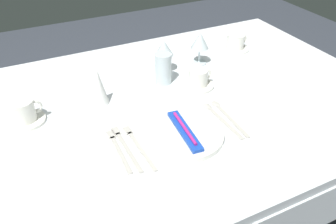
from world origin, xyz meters
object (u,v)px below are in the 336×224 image
(wine_glass_left, at_px, (200,42))
(napkin_folded, at_px, (99,86))
(dinner_plate, at_px, (184,134))
(fork_salad, at_px, (118,149))
(fork_outer, at_px, (138,146))
(spoon_soup, at_px, (218,116))
(spoon_dessert, at_px, (225,114))
(coffee_cup_left, at_px, (236,41))
(wine_glass_centre, at_px, (164,49))
(fork_inner, at_px, (125,147))
(drink_tumbler, at_px, (163,71))
(toothbrush_package, at_px, (185,130))
(coffee_cup_far, at_px, (24,110))
(coffee_cup_right, at_px, (199,77))

(wine_glass_left, relative_size, napkin_folded, 1.01)
(dinner_plate, bearing_deg, fork_salad, 171.15)
(fork_outer, relative_size, wine_glass_left, 1.62)
(spoon_soup, relative_size, spoon_dessert, 1.00)
(coffee_cup_left, xyz_separation_m, napkin_folded, (-0.70, -0.16, 0.03))
(coffee_cup_left, xyz_separation_m, wine_glass_left, (-0.22, -0.04, 0.06))
(wine_glass_centre, bearing_deg, fork_outer, -124.88)
(fork_inner, distance_m, spoon_soup, 0.34)
(spoon_soup, height_order, drink_tumbler, drink_tumbler)
(coffee_cup_left, height_order, drink_tumbler, drink_tumbler)
(fork_inner, xyz_separation_m, drink_tumbler, (0.27, 0.30, 0.05))
(dinner_plate, xyz_separation_m, fork_salad, (-0.21, 0.03, -0.01))
(wine_glass_centre, xyz_separation_m, napkin_folded, (-0.31, -0.12, -0.03))
(fork_inner, distance_m, napkin_folded, 0.28)
(spoon_soup, bearing_deg, toothbrush_package, -163.91)
(fork_salad, height_order, coffee_cup_left, coffee_cup_left)
(fork_inner, relative_size, wine_glass_centre, 1.68)
(dinner_plate, height_order, fork_salad, dinner_plate)
(spoon_dessert, height_order, wine_glass_left, wine_glass_left)
(coffee_cup_far, relative_size, wine_glass_centre, 0.73)
(toothbrush_package, relative_size, drink_tumbler, 1.70)
(toothbrush_package, height_order, napkin_folded, napkin_folded)
(fork_inner, bearing_deg, drink_tumbler, 48.09)
(dinner_plate, height_order, wine_glass_centre, wine_glass_centre)
(coffee_cup_right, xyz_separation_m, drink_tumbler, (-0.11, 0.09, 0.01))
(toothbrush_package, xyz_separation_m, spoon_soup, (0.15, 0.04, -0.02))
(toothbrush_package, distance_m, fork_inner, 0.19)
(coffee_cup_right, bearing_deg, fork_inner, -150.42)
(toothbrush_package, bearing_deg, spoon_soup, 16.09)
(fork_outer, relative_size, drink_tumbler, 1.84)
(toothbrush_package, distance_m, coffee_cup_right, 0.32)
(fork_inner, bearing_deg, coffee_cup_left, 31.46)
(fork_salad, relative_size, napkin_folded, 1.49)
(coffee_cup_left, bearing_deg, wine_glass_centre, -173.81)
(spoon_soup, distance_m, napkin_folded, 0.43)
(fork_outer, bearing_deg, drink_tumbler, 53.33)
(drink_tumbler, relative_size, napkin_folded, 0.88)
(wine_glass_left, height_order, drink_tumbler, wine_glass_left)
(dinner_plate, relative_size, fork_outer, 1.10)
(fork_inner, height_order, spoon_soup, spoon_soup)
(fork_salad, distance_m, coffee_cup_right, 0.46)
(fork_salad, bearing_deg, fork_inner, 2.04)
(drink_tumbler, bearing_deg, coffee_cup_far, -176.35)
(spoon_dessert, distance_m, wine_glass_centre, 0.40)
(dinner_plate, xyz_separation_m, drink_tumbler, (0.09, 0.34, 0.05))
(fork_outer, xyz_separation_m, coffee_cup_far, (-0.29, 0.28, 0.04))
(spoon_soup, height_order, coffee_cup_far, coffee_cup_far)
(spoon_dessert, xyz_separation_m, coffee_cup_right, (0.01, 0.21, 0.04))
(toothbrush_package, xyz_separation_m, fork_outer, (-0.15, 0.02, -0.02))
(coffee_cup_left, bearing_deg, coffee_cup_right, -146.41)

